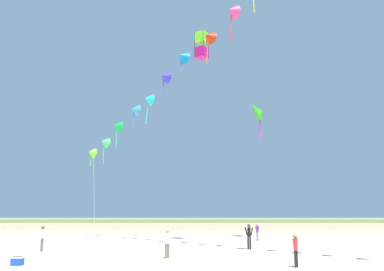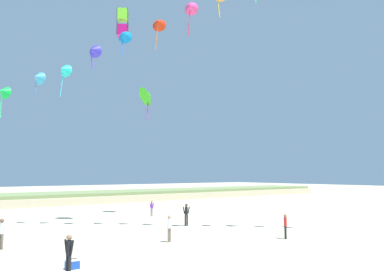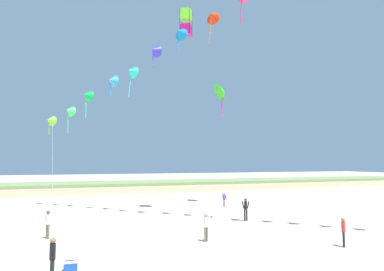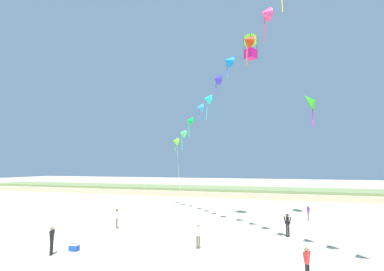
# 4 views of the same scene
# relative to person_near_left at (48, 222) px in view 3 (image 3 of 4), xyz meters

# --- Properties ---
(dune_ridge) EXTENTS (120.00, 11.60, 1.44)m
(dune_ridge) POSITION_rel_person_near_left_xyz_m (7.61, 32.46, -0.27)
(dune_ridge) COLOR beige
(dune_ridge) RESTS_ON ground
(person_near_left) EXTENTS (0.46, 0.50, 1.71)m
(person_near_left) POSITION_rel_person_near_left_xyz_m (0.00, 0.00, 0.00)
(person_near_left) COLOR #726656
(person_near_left) RESTS_ON ground
(person_near_right) EXTENTS (0.25, 0.60, 1.72)m
(person_near_right) POSITION_rel_person_near_left_xyz_m (0.61, -8.17, 0.01)
(person_near_right) COLOR black
(person_near_right) RESTS_ON ground
(person_mid_center) EXTENTS (0.34, 0.49, 1.51)m
(person_mid_center) POSITION_rel_person_near_left_xyz_m (16.18, 9.43, -0.12)
(person_mid_center) COLOR gray
(person_mid_center) RESTS_ON ground
(person_far_left) EXTENTS (0.61, 0.30, 1.76)m
(person_far_left) POSITION_rel_person_near_left_xyz_m (14.34, 1.51, 0.03)
(person_far_left) COLOR black
(person_far_left) RESTS_ON ground
(person_far_right) EXTENTS (0.58, 0.27, 1.67)m
(person_far_right) POSITION_rel_person_near_left_xyz_m (8.76, -3.90, -0.03)
(person_far_right) COLOR #726656
(person_far_right) RESTS_ON ground
(person_far_center) EXTENTS (0.42, 0.48, 1.60)m
(person_far_center) POSITION_rel_person_near_left_xyz_m (15.39, -7.62, -0.07)
(person_far_center) COLOR black
(person_far_center) RESTS_ON ground
(kite_banner_string) EXTENTS (25.19, 30.49, 23.88)m
(kite_banner_string) POSITION_rel_person_near_left_xyz_m (11.27, 1.50, 15.19)
(kite_banner_string) COLOR #7EEB30
(large_kite_low_lead) EXTENTS (1.34, 1.34, 2.47)m
(large_kite_low_lead) POSITION_rel_person_near_left_xyz_m (11.10, 6.70, 16.67)
(large_kite_low_lead) COLOR #C41273
(large_kite_mid_trail) EXTENTS (1.82, 2.30, 3.84)m
(large_kite_mid_trail) POSITION_rel_person_near_left_xyz_m (17.13, 11.87, 11.56)
(large_kite_mid_trail) COLOR #30C616
(beach_cooler) EXTENTS (0.58, 0.41, 0.46)m
(beach_cooler) POSITION_rel_person_near_left_xyz_m (1.29, -6.93, -0.78)
(beach_cooler) COLOR blue
(beach_cooler) RESTS_ON ground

